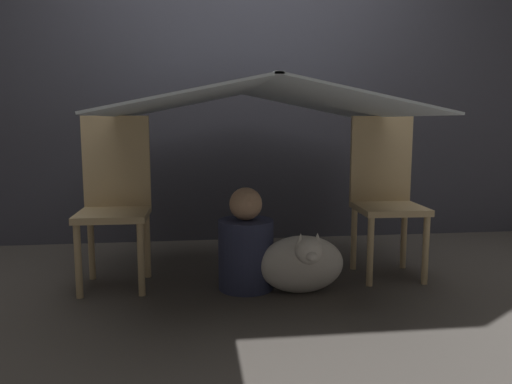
# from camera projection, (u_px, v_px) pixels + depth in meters

# --- Properties ---
(ground_plane) EXTENTS (8.80, 8.80, 0.00)m
(ground_plane) POSITION_uv_depth(u_px,v_px,m) (257.00, 285.00, 2.78)
(ground_plane) COLOR #47423D
(wall_back) EXTENTS (7.00, 0.05, 2.50)m
(wall_back) POSITION_uv_depth(u_px,v_px,m) (239.00, 74.00, 3.71)
(wall_back) COLOR #3D3D47
(wall_back) RESTS_ON ground_plane
(chair_left) EXTENTS (0.38, 0.38, 0.94)m
(chair_left) POSITION_uv_depth(u_px,v_px,m) (115.00, 196.00, 2.76)
(chair_left) COLOR #D1B27F
(chair_left) RESTS_ON ground_plane
(chair_right) EXTENTS (0.38, 0.38, 0.94)m
(chair_right) POSITION_uv_depth(u_px,v_px,m) (385.00, 191.00, 2.94)
(chair_right) COLOR #D1B27F
(chair_right) RESTS_ON ground_plane
(sheet_canopy) EXTENTS (1.56, 1.52, 0.17)m
(sheet_canopy) POSITION_uv_depth(u_px,v_px,m) (256.00, 100.00, 2.70)
(sheet_canopy) COLOR silver
(person_front) EXTENTS (0.30, 0.30, 0.56)m
(person_front) POSITION_uv_depth(u_px,v_px,m) (246.00, 247.00, 2.70)
(person_front) COLOR #2D3351
(person_front) RESTS_ON ground_plane
(dog) EXTENTS (0.45, 0.36, 0.36)m
(dog) POSITION_uv_depth(u_px,v_px,m) (302.00, 263.00, 2.62)
(dog) COLOR silver
(dog) RESTS_ON ground_plane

